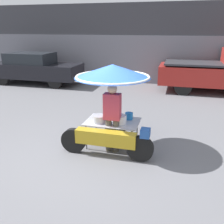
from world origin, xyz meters
name	(u,v)px	position (x,y,z in m)	size (l,w,h in m)	color
ground_plane	(93,153)	(0.00, 0.00, 0.00)	(36.00, 36.00, 0.00)	slate
shopfront_building	(148,43)	(0.00, 8.99, 1.96)	(28.00, 2.06, 3.94)	#38383D
vendor_motorcycle_cart	(112,87)	(0.32, 0.46, 1.51)	(2.15, 1.74, 2.00)	black
vendor_person	(112,115)	(0.38, 0.26, 0.91)	(0.38, 0.22, 1.62)	#4C473D
parked_car	(34,68)	(-5.39, 6.40, 0.82)	(4.68, 1.72, 1.57)	black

